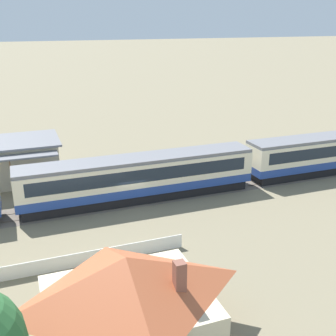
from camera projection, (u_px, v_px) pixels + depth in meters
The scene contains 5 objects.
ground_plane at pixel (130, 203), 38.40m from camera, with size 600.00×600.00×0.00m, color #7A7056.
passenger_train at pixel (142, 176), 38.64m from camera, with size 67.93×3.23×4.11m.
railway_track at pixel (208, 189), 41.66m from camera, with size 115.99×3.60×0.04m.
station_building at pixel (10, 161), 43.04m from camera, with size 9.93×7.98×4.26m.
cottage_terracotta_roof_2 at pixel (127, 297), 21.41m from camera, with size 8.94×7.23×4.89m.
Camera 1 is at (-8.96, -34.10, 15.94)m, focal length 45.00 mm.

